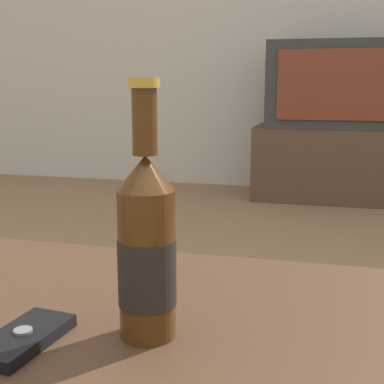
% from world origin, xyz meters
% --- Properties ---
extents(coffee_table, '(1.33, 0.61, 0.41)m').
position_xyz_m(coffee_table, '(0.00, 0.00, 0.35)').
color(coffee_table, '#422B1C').
rests_on(coffee_table, ground_plane).
extents(tv_stand, '(0.90, 0.44, 0.43)m').
position_xyz_m(tv_stand, '(0.30, 2.73, 0.21)').
color(tv_stand, '#4C3828').
rests_on(tv_stand, ground_plane).
extents(television, '(0.76, 0.46, 0.48)m').
position_xyz_m(television, '(0.30, 2.72, 0.67)').
color(television, '#2D2D2D').
rests_on(television, tv_stand).
extents(beer_bottle, '(0.06, 0.06, 0.28)m').
position_xyz_m(beer_bottle, '(0.08, 0.02, 0.51)').
color(beer_bottle, '#47280F').
rests_on(beer_bottle, coffee_table).
extents(cell_phone, '(0.07, 0.12, 0.02)m').
position_xyz_m(cell_phone, '(-0.04, -0.04, 0.42)').
color(cell_phone, black).
rests_on(cell_phone, coffee_table).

